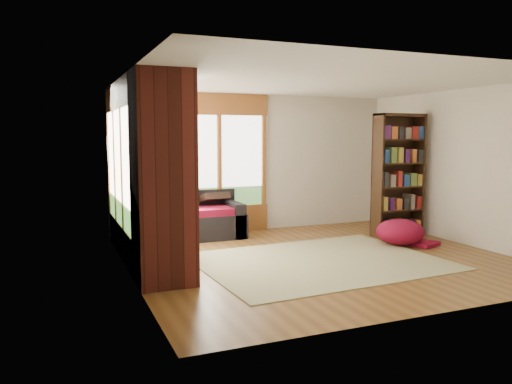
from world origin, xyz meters
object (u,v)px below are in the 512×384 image
object	(u,v)px
brick_chimney	(163,179)
sectional_sofa	(165,228)
area_rug	(319,261)
dog_brindle	(147,208)
bookshelf	(398,176)
dog_tan	(167,195)
pouf	(400,231)

from	to	relation	value
brick_chimney	sectional_sofa	world-z (taller)	brick_chimney
area_rug	dog_brindle	world-z (taller)	dog_brindle
bookshelf	dog_tan	world-z (taller)	bookshelf
pouf	bookshelf	bearing A→B (deg)	55.90
sectional_sofa	dog_brindle	xyz separation A→B (m)	(-0.40, -0.60, 0.44)
bookshelf	pouf	xyz separation A→B (m)	(-0.42, -0.62, -0.88)
sectional_sofa	dog_brindle	bearing A→B (deg)	-127.96
sectional_sofa	dog_brindle	distance (m)	0.85
area_rug	dog_tan	bearing A→B (deg)	129.61
bookshelf	dog_tan	bearing A→B (deg)	165.85
sectional_sofa	bookshelf	xyz separation A→B (m)	(4.09, -0.75, 0.80)
pouf	dog_tan	xyz separation A→B (m)	(-3.58, 1.62, 0.59)
brick_chimney	dog_brindle	xyz separation A→B (m)	(0.04, 1.45, -0.56)
brick_chimney	dog_tan	distance (m)	2.42
area_rug	bookshelf	distance (m)	2.73
sectional_sofa	dog_tan	distance (m)	0.58
sectional_sofa	bookshelf	bearing A→B (deg)	-14.56
bookshelf	brick_chimney	bearing A→B (deg)	-164.07
brick_chimney	sectional_sofa	size ratio (longest dim) A/B	1.18
bookshelf	dog_brindle	xyz separation A→B (m)	(-4.50, 0.15, -0.37)
brick_chimney	pouf	world-z (taller)	brick_chimney
dog_brindle	bookshelf	bearing A→B (deg)	-120.73
brick_chimney	bookshelf	size ratio (longest dim) A/B	1.17
dog_tan	brick_chimney	bearing A→B (deg)	-148.74
brick_chimney	pouf	size ratio (longest dim) A/B	3.28
brick_chimney	dog_tan	bearing A→B (deg)	76.74
brick_chimney	sectional_sofa	xyz separation A→B (m)	(0.45, 2.05, -1.00)
bookshelf	dog_tan	xyz separation A→B (m)	(-4.00, 1.01, -0.29)
dog_tan	dog_brindle	size ratio (longest dim) A/B	1.33
dog_tan	dog_brindle	bearing A→B (deg)	-165.70
brick_chimney	dog_tan	world-z (taller)	brick_chimney
brick_chimney	pouf	bearing A→B (deg)	9.37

